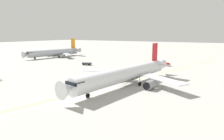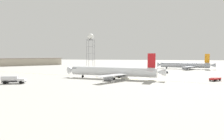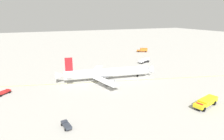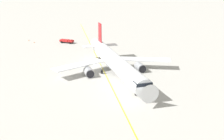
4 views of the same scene
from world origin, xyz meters
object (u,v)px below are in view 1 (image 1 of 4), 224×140
(safety_cone_near, at_px, (146,62))
(safety_cone_mid, at_px, (147,60))
(baggage_truck_truck, at_px, (87,64))
(airliner_secondary, at_px, (55,53))
(ops_pickup_truck, at_px, (165,64))
(airliner_main, at_px, (127,74))

(safety_cone_near, height_order, safety_cone_mid, same)
(baggage_truck_truck, bearing_deg, safety_cone_mid, 46.69)
(airliner_secondary, distance_m, safety_cone_mid, 56.41)
(airliner_secondary, height_order, baggage_truck_truck, airliner_secondary)
(airliner_secondary, distance_m, ops_pickup_truck, 67.90)
(ops_pickup_truck, bearing_deg, airliner_secondary, -131.60)
(baggage_truck_truck, xyz_separation_m, safety_cone_mid, (27.64, -18.49, -0.44))
(airliner_secondary, relative_size, ops_pickup_truck, 7.51)
(airliner_main, height_order, safety_cone_mid, airliner_main)
(airliner_main, relative_size, airliner_secondary, 1.12)
(safety_cone_near, distance_m, safety_cone_mid, 4.74)
(airliner_secondary, height_order, ops_pickup_truck, airliner_secondary)
(ops_pickup_truck, height_order, baggage_truck_truck, ops_pickup_truck)
(safety_cone_near, bearing_deg, safety_cone_mid, 14.75)
(airliner_main, relative_size, safety_cone_near, 81.36)
(airliner_main, xyz_separation_m, ops_pickup_truck, (41.58, 1.14, -2.26))
(airliner_secondary, relative_size, safety_cone_mid, 72.84)
(baggage_truck_truck, relative_size, safety_cone_mid, 8.03)
(safety_cone_mid, bearing_deg, ops_pickup_truck, -128.73)
(airliner_secondary, distance_m, safety_cone_near, 56.85)
(baggage_truck_truck, distance_m, safety_cone_mid, 33.26)
(airliner_secondary, relative_size, baggage_truck_truck, 9.07)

